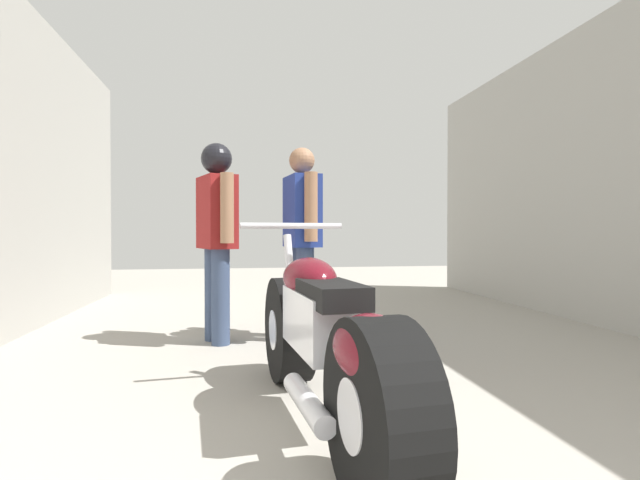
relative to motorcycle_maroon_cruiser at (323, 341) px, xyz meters
name	(u,v)px	position (x,y,z in m)	size (l,w,h in m)	color
ground_plane	(345,356)	(0.39, 1.28, -0.41)	(18.32, 18.32, 0.00)	#9E998E
motorcycle_maroon_cruiser	(323,341)	(0.00, 0.00, 0.00)	(0.62, 2.11, 0.98)	black
mechanic_in_blue	(302,231)	(0.15, 1.93, 0.53)	(0.30, 0.67, 1.66)	#384766
mechanic_with_helmet	(217,223)	(-0.57, 1.91, 0.59)	(0.37, 0.65, 1.67)	#384766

